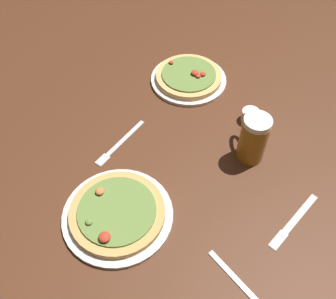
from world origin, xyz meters
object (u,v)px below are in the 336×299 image
ramekin_sauce (250,116)px  knife_right (294,221)px  pizza_plate_near (117,213)px  beer_mug_dark (253,138)px  pizza_plate_far (189,77)px  fork_left (120,143)px  fork_spare (246,290)px

ramekin_sauce → knife_right: ramekin_sauce is taller
pizza_plate_near → knife_right: 0.47m
pizza_plate_near → beer_mug_dark: size_ratio=1.88×
pizza_plate_far → fork_left: (-0.29, -0.22, -0.01)m
ramekin_sauce → fork_left: 0.43m
knife_right → fork_spare: bearing=-144.8°
fork_left → knife_right: bearing=-44.3°
ramekin_sauce → fork_left: bearing=178.4°
pizza_plate_far → beer_mug_dark: (0.08, -0.37, 0.06)m
pizza_plate_far → knife_right: 0.62m
pizza_plate_near → ramekin_sauce: (0.48, 0.24, 0.00)m
pizza_plate_far → ramekin_sauce: bearing=-60.2°
pizza_plate_near → fork_spare: 0.38m
knife_right → fork_spare: size_ratio=0.87×
beer_mug_dark → ramekin_sauce: bearing=66.2°
pizza_plate_far → ramekin_sauce: (0.14, -0.24, 0.00)m
ramekin_sauce → fork_left: size_ratio=0.32×
beer_mug_dark → ramekin_sauce: beer_mug_dark is taller
fork_left → fork_spare: size_ratio=0.81×
knife_right → ramekin_sauce: bearing=85.4°
fork_spare → pizza_plate_near: bearing=133.2°
fork_left → fork_spare: bearing=-68.7°
pizza_plate_near → fork_left: pizza_plate_near is taller
pizza_plate_near → pizza_plate_far: bearing=54.1°
pizza_plate_far → knife_right: pizza_plate_far is taller
beer_mug_dark → knife_right: (0.03, -0.24, -0.08)m
beer_mug_dark → fork_spare: (-0.16, -0.38, -0.08)m
pizza_plate_near → fork_left: size_ratio=1.65×
ramekin_sauce → fork_spare: (-0.22, -0.51, -0.02)m
fork_left → knife_right: 0.55m
pizza_plate_far → fork_spare: 0.75m
pizza_plate_near → ramekin_sauce: size_ratio=5.16×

